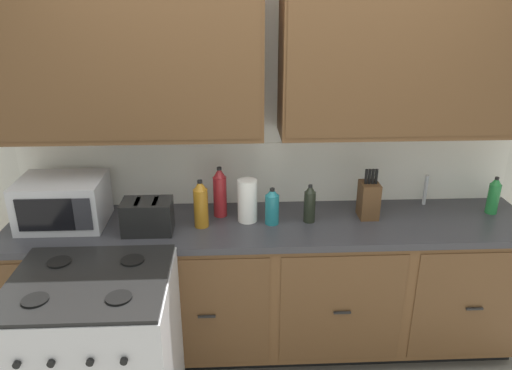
# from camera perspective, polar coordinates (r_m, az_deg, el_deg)

# --- Properties ---
(wall_unit) EXTENTS (4.30, 0.40, 2.48)m
(wall_unit) POSITION_cam_1_polar(r_m,az_deg,el_deg) (2.88, 1.76, 10.90)
(wall_unit) COLOR silver
(wall_unit) RESTS_ON ground_plane
(counter_run) EXTENTS (3.13, 0.64, 0.91)m
(counter_run) POSITION_cam_1_polar(r_m,az_deg,el_deg) (3.15, 1.78, -11.56)
(counter_run) COLOR black
(counter_run) RESTS_ON ground_plane
(stove_range) EXTENTS (0.76, 0.68, 0.95)m
(stove_range) POSITION_cam_1_polar(r_m,az_deg,el_deg) (2.73, -17.77, -18.77)
(stove_range) COLOR #B7B7BC
(stove_range) RESTS_ON ground_plane
(microwave) EXTENTS (0.48, 0.37, 0.28)m
(microwave) POSITION_cam_1_polar(r_m,az_deg,el_deg) (3.07, -21.53, -1.82)
(microwave) COLOR #B7B7BC
(microwave) RESTS_ON counter_run
(toaster) EXTENTS (0.28, 0.18, 0.19)m
(toaster) POSITION_cam_1_polar(r_m,az_deg,el_deg) (2.84, -12.50, -3.58)
(toaster) COLOR black
(toaster) RESTS_ON counter_run
(knife_block) EXTENTS (0.11, 0.14, 0.31)m
(knife_block) POSITION_cam_1_polar(r_m,az_deg,el_deg) (3.02, 12.97, -1.62)
(knife_block) COLOR #52361E
(knife_block) RESTS_ON counter_run
(sink_faucet) EXTENTS (0.02, 0.02, 0.20)m
(sink_faucet) POSITION_cam_1_polar(r_m,az_deg,el_deg) (3.31, 19.10, -0.54)
(sink_faucet) COLOR #B2B5BA
(sink_faucet) RESTS_ON counter_run
(paper_towel_roll) EXTENTS (0.12, 0.12, 0.26)m
(paper_towel_roll) POSITION_cam_1_polar(r_m,az_deg,el_deg) (2.89, -1.01, -1.81)
(paper_towel_roll) COLOR white
(paper_towel_roll) RESTS_ON counter_run
(bottle_amber) EXTENTS (0.08, 0.08, 0.29)m
(bottle_amber) POSITION_cam_1_polar(r_m,az_deg,el_deg) (2.84, -6.44, -2.22)
(bottle_amber) COLOR #9E6619
(bottle_amber) RESTS_ON counter_run
(bottle_teal) EXTENTS (0.08, 0.08, 0.22)m
(bottle_teal) POSITION_cam_1_polar(r_m,az_deg,el_deg) (2.87, 1.81, -2.51)
(bottle_teal) COLOR #1E707A
(bottle_teal) RESTS_ON counter_run
(bottle_green) EXTENTS (0.07, 0.07, 0.24)m
(bottle_green) POSITION_cam_1_polar(r_m,az_deg,el_deg) (3.33, 25.91, -1.11)
(bottle_green) COLOR #237A38
(bottle_green) RESTS_ON counter_run
(bottle_red) EXTENTS (0.08, 0.08, 0.31)m
(bottle_red) POSITION_cam_1_polar(r_m,az_deg,el_deg) (2.96, -4.22, -0.85)
(bottle_red) COLOR maroon
(bottle_red) RESTS_ON counter_run
(bottle_dark) EXTENTS (0.07, 0.07, 0.23)m
(bottle_dark) POSITION_cam_1_polar(r_m,az_deg,el_deg) (2.91, 6.26, -2.18)
(bottle_dark) COLOR black
(bottle_dark) RESTS_ON counter_run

